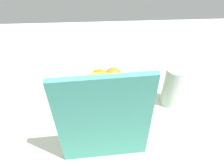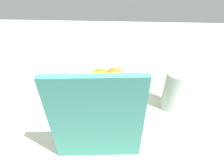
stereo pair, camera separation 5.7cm
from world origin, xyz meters
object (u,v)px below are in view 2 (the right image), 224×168
orange_back_left (104,89)px  orange_back_right (118,93)px  cutting_board (97,122)px  orange_front_left (125,83)px  jar_lid (70,78)px  banana_bunch (107,84)px  thermos_tumbler (172,90)px  orange_front_right (114,77)px  fruit_bowl (112,95)px  orange_center (100,78)px

orange_back_left → orange_back_right: 6.22cm
orange_back_left → cutting_board: cutting_board is taller
orange_back_right → orange_front_left: bearing=-116.2°
orange_back_right → jar_lid: bearing=-37.1°
banana_bunch → thermos_tumbler: bearing=176.5°
banana_bunch → jar_lid: bearing=-37.1°
orange_front_left → orange_front_right: bearing=-41.1°
orange_front_right → jar_lid: size_ratio=1.03×
fruit_bowl → orange_back_right: 8.67cm
orange_back_right → banana_bunch: 6.02cm
orange_front_left → jar_lid: (25.86, -11.60, -8.23)cm
orange_front_left → orange_center: bearing=-16.8°
orange_back_left → jar_lid: 24.46cm
orange_front_right → jar_lid: orange_front_right is taller
thermos_tumbler → banana_bunch: bearing=-3.5°
orange_center → jar_lid: size_ratio=1.03×
thermos_tumbler → fruit_bowl: bearing=-7.6°
thermos_tumbler → orange_back_right: bearing=5.3°
orange_front_left → cutting_board: cutting_board is taller
fruit_bowl → jar_lid: (20.42, -12.22, -1.78)cm
banana_bunch → cutting_board: size_ratio=0.50×
banana_bunch → jar_lid: banana_bunch is taller
cutting_board → thermos_tumbler: 37.03cm
fruit_bowl → orange_front_right: 7.98cm
orange_back_left → banana_bunch: bearing=-127.9°
cutting_board → jar_lid: (16.81, -38.42, -17.33)cm
thermos_tumbler → orange_front_left: bearing=-11.6°
orange_back_left → cutting_board: 24.75cm
orange_back_left → cutting_board: bearing=89.2°
orange_center → orange_back_left: (-1.80, 6.99, 0.00)cm
orange_center → banana_bunch: 6.35cm
orange_center → jar_lid: bearing=-28.8°
orange_front_left → banana_bunch: bearing=16.6°
orange_center → thermos_tumbler: thermos_tumbler is taller
orange_back_left → fruit_bowl: bearing=-136.0°
orange_front_right → jar_lid: bearing=-19.6°
jar_lid → orange_front_left: bearing=155.8°
orange_center → orange_back_left: 7.21cm
thermos_tumbler → jar_lid: (44.48, -15.43, -8.56)cm
orange_front_left → orange_front_right: size_ratio=1.00×
orange_front_right → thermos_tumbler: (-23.22, 7.85, 0.33)cm
banana_bunch → cutting_board: bearing=86.4°
banana_bunch → orange_center: bearing=-61.0°
thermos_tumbler → jar_lid: 47.86cm
orange_back_right → fruit_bowl: bearing=-63.6°
cutting_board → jar_lid: size_ratio=4.62×
orange_front_left → orange_back_left: (8.74, 3.80, 0.00)cm
orange_center → jar_lid: 19.33cm
orange_front_right → thermos_tumbler: bearing=161.3°
orange_front_left → cutting_board: 29.73cm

